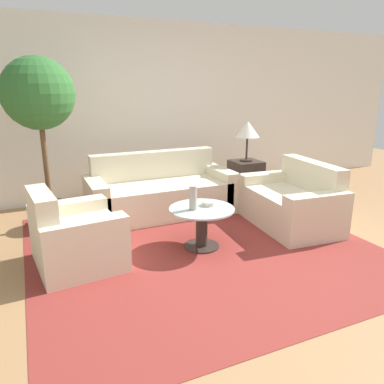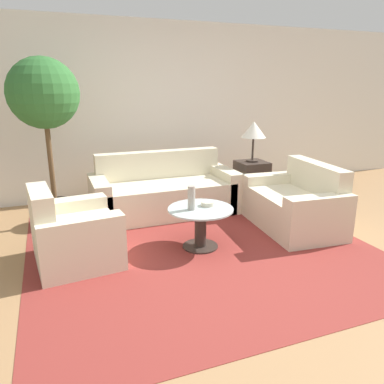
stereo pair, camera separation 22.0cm
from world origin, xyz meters
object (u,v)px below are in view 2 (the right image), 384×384
object	(u,v)px
sofa_main	(164,193)
potted_plant	(45,105)
vase	(191,198)
table_lamp	(254,131)
armchair	(70,237)
loveseat	(297,206)
coffee_table	(200,222)
bowl	(208,204)

from	to	relation	value
sofa_main	potted_plant	size ratio (longest dim) A/B	0.97
vase	table_lamp	bearing A→B (deg)	41.59
potted_plant	vase	xyz separation A→B (m)	(1.31, -1.29, -0.89)
armchair	loveseat	bearing A→B (deg)	-95.78
sofa_main	table_lamp	distance (m)	1.56
coffee_table	table_lamp	size ratio (longest dim) A/B	1.19
table_lamp	bowl	xyz separation A→B (m)	(-1.23, -1.22, -0.59)
armchair	bowl	size ratio (longest dim) A/B	6.53
table_lamp	sofa_main	bearing A→B (deg)	-179.48
loveseat	table_lamp	bearing A→B (deg)	-176.01
sofa_main	loveseat	bearing A→B (deg)	-39.88
loveseat	table_lamp	xyz separation A→B (m)	(0.01, 1.13, 0.78)
armchair	coffee_table	size ratio (longest dim) A/B	1.33
potted_plant	bowl	size ratio (longest dim) A/B	14.22
loveseat	bowl	distance (m)	1.23
sofa_main	armchair	size ratio (longest dim) A/B	2.10
sofa_main	coffee_table	distance (m)	1.25
potted_plant	bowl	world-z (taller)	potted_plant
potted_plant	vase	world-z (taller)	potted_plant
loveseat	potted_plant	size ratio (longest dim) A/B	0.66
table_lamp	vase	distance (m)	1.98
armchair	coffee_table	xyz separation A→B (m)	(1.31, -0.13, 0.02)
table_lamp	potted_plant	world-z (taller)	potted_plant
bowl	coffee_table	bearing A→B (deg)	-154.70
coffee_table	bowl	bearing A→B (deg)	25.30
potted_plant	vase	size ratio (longest dim) A/B	7.91
armchair	table_lamp	world-z (taller)	table_lamp
armchair	bowl	bearing A→B (deg)	-99.11
sofa_main	table_lamp	world-z (taller)	table_lamp
coffee_table	table_lamp	xyz separation A→B (m)	(1.33, 1.27, 0.77)
vase	bowl	distance (m)	0.24
coffee_table	potted_plant	xyz separation A→B (m)	(-1.42, 1.28, 1.17)
armchair	coffee_table	bearing A→B (deg)	-101.51
table_lamp	bowl	world-z (taller)	table_lamp
armchair	potted_plant	size ratio (longest dim) A/B	0.46
armchair	loveseat	size ratio (longest dim) A/B	0.69
armchair	coffee_table	world-z (taller)	armchair
sofa_main	vase	xyz separation A→B (m)	(-0.08, -1.26, 0.30)
armchair	potted_plant	bearing A→B (deg)	-0.60
armchair	potted_plant	xyz separation A→B (m)	(-0.11, 1.15, 1.18)
loveseat	coffee_table	bearing A→B (deg)	-79.49
coffee_table	vase	world-z (taller)	vase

